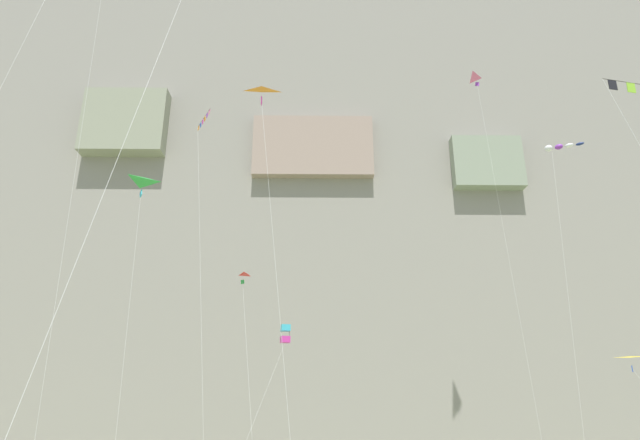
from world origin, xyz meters
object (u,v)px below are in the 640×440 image
object	(u,v)px
kite_delta_far_right	(239,289)
kite_delta_high_right	(262,102)
kite_delta_front_field	(483,92)
kite_delta_low_right	(139,200)
kite_diamond_upper_right	(98,18)
kite_delta_upper_mid	(632,367)
kite_box_low_left	(285,334)
kite_windsock_low_center	(558,148)
kite_banner_near_cliff	(203,147)

from	to	relation	value
kite_delta_far_right	kite_delta_high_right	bearing A→B (deg)	-78.94
kite_delta_far_right	kite_delta_front_field	bearing A→B (deg)	15.59
kite_delta_front_field	kite_delta_low_right	distance (m)	33.09
kite_diamond_upper_right	kite_delta_low_right	world-z (taller)	kite_diamond_upper_right
kite_delta_upper_mid	kite_delta_low_right	world-z (taller)	kite_delta_low_right
kite_delta_front_field	kite_box_low_left	xyz separation A→B (m)	(-17.98, -4.74, -23.18)
kite_diamond_upper_right	kite_windsock_low_center	bearing A→B (deg)	16.73
kite_diamond_upper_right	kite_delta_upper_mid	size ratio (longest dim) A/B	4.79
kite_windsock_low_center	kite_banner_near_cliff	xyz separation A→B (m)	(-29.36, -0.24, -0.20)
kite_delta_low_right	kite_delta_far_right	world-z (taller)	kite_delta_low_right
kite_delta_high_right	kite_delta_far_right	xyz separation A→B (m)	(-2.51, 12.86, -7.12)
kite_delta_upper_mid	kite_banner_near_cliff	world-z (taller)	kite_banner_near_cliff
kite_delta_high_right	kite_delta_low_right	bearing A→B (deg)	136.13
kite_windsock_low_center	kite_box_low_left	world-z (taller)	kite_windsock_low_center
kite_delta_upper_mid	kite_banner_near_cliff	size ratio (longest dim) A/B	0.25
kite_delta_low_right	kite_delta_far_right	size ratio (longest dim) A/B	1.40
kite_delta_high_right	kite_diamond_upper_right	bearing A→B (deg)	157.89
kite_banner_near_cliff	kite_delta_far_right	xyz separation A→B (m)	(3.84, -2.04, -12.20)
kite_delta_front_field	kite_delta_high_right	bearing A→B (deg)	-134.90
kite_delta_front_field	kite_diamond_upper_right	world-z (taller)	kite_delta_front_field
kite_delta_front_field	kite_delta_upper_mid	xyz separation A→B (m)	(8.30, -1.40, -25.14)
kite_delta_front_field	kite_windsock_low_center	distance (m)	9.60
kite_delta_front_field	kite_windsock_low_center	world-z (taller)	kite_delta_front_field
kite_delta_front_field	kite_box_low_left	world-z (taller)	kite_delta_front_field
kite_delta_front_field	kite_delta_upper_mid	world-z (taller)	kite_delta_front_field
kite_delta_front_field	kite_delta_far_right	xyz separation A→B (m)	(-21.23, -5.92, -20.18)
kite_delta_low_right	kite_windsock_low_center	bearing A→B (deg)	11.86
kite_delta_far_right	kite_banner_near_cliff	bearing A→B (deg)	152.04
kite_box_low_left	kite_delta_upper_mid	world-z (taller)	kite_box_low_left
kite_delta_front_field	kite_windsock_low_center	bearing A→B (deg)	-40.35
kite_windsock_low_center	kite_box_low_left	bearing A→B (deg)	-177.20
kite_windsock_low_center	kite_delta_far_right	distance (m)	28.47
kite_diamond_upper_right	kite_delta_high_right	world-z (taller)	kite_diamond_upper_right
kite_banner_near_cliff	kite_delta_front_field	bearing A→B (deg)	8.81
kite_banner_near_cliff	kite_delta_far_right	world-z (taller)	kite_banner_near_cliff
kite_box_low_left	kite_delta_low_right	xyz separation A→B (m)	(-9.53, -5.59, 7.96)
kite_delta_front_field	kite_diamond_upper_right	xyz separation A→B (m)	(-30.34, -14.06, -3.73)
kite_diamond_upper_right	kite_delta_far_right	xyz separation A→B (m)	(9.11, 8.14, -16.45)
kite_diamond_upper_right	kite_delta_low_right	bearing A→B (deg)	52.79
kite_windsock_low_center	kite_delta_far_right	world-z (taller)	kite_windsock_low_center
kite_box_low_left	kite_delta_far_right	bearing A→B (deg)	-160.05
kite_delta_front_field	kite_delta_far_right	bearing A→B (deg)	-164.41
kite_delta_front_field	kite_delta_upper_mid	size ratio (longest dim) A/B	4.95
kite_box_low_left	kite_delta_low_right	size ratio (longest dim) A/B	0.54
kite_box_low_left	kite_diamond_upper_right	world-z (taller)	kite_diamond_upper_right
kite_delta_front_field	kite_banner_near_cliff	bearing A→B (deg)	-171.19
kite_windsock_low_center	kite_banner_near_cliff	world-z (taller)	kite_banner_near_cliff
kite_delta_low_right	kite_diamond_upper_right	bearing A→B (deg)	-127.21
kite_diamond_upper_right	kite_banner_near_cliff	bearing A→B (deg)	62.61
kite_diamond_upper_right	kite_delta_far_right	world-z (taller)	kite_diamond_upper_right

